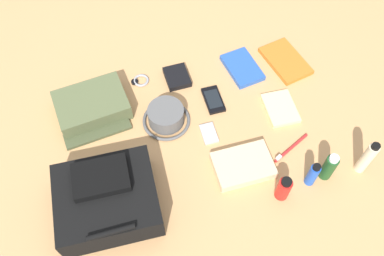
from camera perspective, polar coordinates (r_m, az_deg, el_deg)
The scene contains 17 objects.
ground_plane at distance 1.51m, azimuth 0.00°, elevation -1.05°, with size 2.64×2.02×0.02m, color tan.
backpack at distance 1.34m, azimuth -11.73°, elevation -9.63°, with size 0.32×0.29×0.14m.
toiletry_pouch at distance 1.57m, azimuth -13.70°, elevation 2.92°, with size 0.28×0.26×0.07m.
bucket_hat at distance 1.50m, azimuth -3.62°, elevation 1.61°, with size 0.18×0.18×0.07m.
lotion_bottle at distance 1.48m, azimuth 23.14°, elevation -3.84°, with size 0.04×0.04×0.16m.
shampoo_bottle at distance 1.44m, azimuth 18.50°, elevation -5.16°, with size 0.04×0.04×0.13m.
deodorant_spray at distance 1.42m, azimuth 16.43°, elevation -6.22°, with size 0.03×0.03×0.12m.
sunscreen_spray at distance 1.37m, azimuth 12.62°, elevation -8.21°, with size 0.04×0.04×0.11m.
paperback_novel at distance 1.73m, azimuth 12.86°, elevation 9.06°, with size 0.17×0.23×0.02m.
travel_guidebook at distance 1.68m, azimuth 6.99°, elevation 8.31°, with size 0.14×0.19×0.02m.
cell_phone at distance 1.58m, azimuth 2.96°, elevation 3.93°, with size 0.06×0.12×0.01m.
media_player at distance 1.49m, azimuth 2.36°, elevation -0.75°, with size 0.05×0.08×0.01m.
wristwatch at distance 1.64m, azimuth -7.21°, elevation 6.55°, with size 0.07×0.06×0.01m.
toothbrush at distance 1.50m, azimuth 13.39°, elevation -2.89°, with size 0.16×0.08×0.02m.
wallet at distance 1.64m, azimuth -2.10°, elevation 7.10°, with size 0.09×0.11×0.02m, color black.
notepad at distance 1.58m, azimuth 12.19°, elevation 2.70°, with size 0.11×0.15×0.02m, color beige.
folded_towel at distance 1.42m, azimuth 7.10°, elevation -5.18°, with size 0.20×0.14×0.04m, color beige.
Camera 1 is at (0.21, 0.74, 1.28)m, focal length 38.37 mm.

